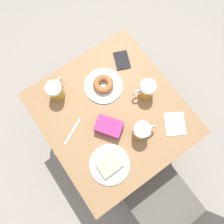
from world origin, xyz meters
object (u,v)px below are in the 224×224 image
(fork, at_px, (73,131))
(passport_near_edge, at_px, (122,60))
(beer_mug_center, at_px, (141,131))
(blue_pouch, at_px, (109,127))
(beer_mug_left, at_px, (56,91))
(plate_with_donut, at_px, (103,85))
(plate_with_cake, at_px, (110,164))
(napkin_folded, at_px, (175,124))
(beer_mug_right, at_px, (146,90))

(fork, relative_size, passport_near_edge, 1.06)
(beer_mug_center, distance_m, blue_pouch, 0.18)
(fork, bearing_deg, beer_mug_left, -101.88)
(plate_with_donut, distance_m, fork, 0.33)
(plate_with_cake, xyz_separation_m, fork, (0.07, -0.28, -0.01))
(napkin_folded, relative_size, passport_near_edge, 1.17)
(beer_mug_center, xyz_separation_m, napkin_folded, (-0.20, 0.08, -0.06))
(plate_with_donut, distance_m, napkin_folded, 0.48)
(plate_with_donut, bearing_deg, blue_pouch, 62.46)
(plate_with_donut, relative_size, passport_near_edge, 1.55)
(plate_with_cake, distance_m, beer_mug_left, 0.52)
(plate_with_cake, xyz_separation_m, plate_with_donut, (-0.24, -0.40, 0.01))
(napkin_folded, bearing_deg, beer_mug_center, -21.24)
(passport_near_edge, bearing_deg, beer_mug_center, 67.00)
(plate_with_cake, height_order, beer_mug_center, beer_mug_center)
(beer_mug_right, distance_m, passport_near_edge, 0.26)
(plate_with_cake, distance_m, blue_pouch, 0.21)
(beer_mug_center, height_order, beer_mug_right, same)
(beer_mug_center, bearing_deg, passport_near_edge, -113.00)
(napkin_folded, xyz_separation_m, fork, (0.51, -0.31, -0.00))
(fork, distance_m, blue_pouch, 0.21)
(passport_near_edge, bearing_deg, beer_mug_left, -5.06)
(plate_with_cake, bearing_deg, beer_mug_left, -88.13)
(beer_mug_left, relative_size, passport_near_edge, 0.79)
(plate_with_cake, relative_size, plate_with_donut, 0.97)
(plate_with_cake, height_order, blue_pouch, blue_pouch)
(fork, bearing_deg, blue_pouch, 150.52)
(plate_with_donut, height_order, fork, plate_with_donut)
(fork, distance_m, passport_near_edge, 0.54)
(blue_pouch, bearing_deg, passport_near_edge, -135.66)
(beer_mug_center, relative_size, fork, 0.83)
(beer_mug_left, bearing_deg, fork, 78.12)
(plate_with_cake, height_order, napkin_folded, plate_with_cake)
(napkin_folded, bearing_deg, passport_near_edge, -88.63)
(plate_with_cake, relative_size, beer_mug_center, 1.70)
(passport_near_edge, bearing_deg, fork, 22.20)
(beer_mug_center, height_order, fork, beer_mug_center)
(plate_with_cake, height_order, fork, plate_with_cake)
(plate_with_cake, xyz_separation_m, beer_mug_left, (0.02, -0.52, 0.05))
(plate_with_cake, distance_m, fork, 0.29)
(plate_with_cake, bearing_deg, beer_mug_right, -151.87)
(plate_with_cake, bearing_deg, blue_pouch, -124.03)
(blue_pouch, bearing_deg, napkin_folded, 148.17)
(plate_with_cake, xyz_separation_m, beer_mug_center, (-0.25, -0.05, 0.05))
(beer_mug_right, bearing_deg, plate_with_cake, 28.13)
(blue_pouch, bearing_deg, plate_with_donut, -117.54)
(napkin_folded, bearing_deg, beer_mug_right, -83.85)
(beer_mug_left, distance_m, beer_mug_right, 0.53)
(beer_mug_center, height_order, blue_pouch, beer_mug_center)
(passport_near_edge, height_order, blue_pouch, blue_pouch)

